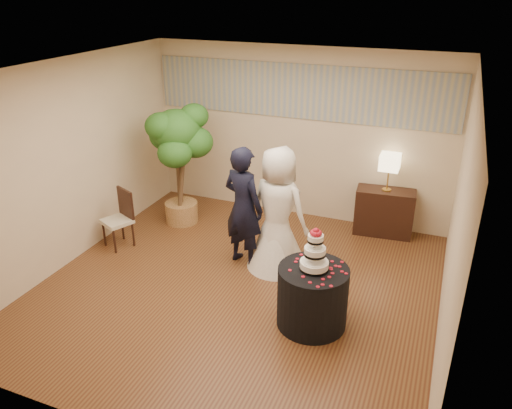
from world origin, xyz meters
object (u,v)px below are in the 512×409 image
at_px(cake_table, 312,297).
at_px(console, 384,212).
at_px(groom, 243,207).
at_px(table_lamp, 389,173).
at_px(bride, 278,209).
at_px(ficus_tree, 179,165).
at_px(side_chair, 117,220).
at_px(wedding_cake, 315,249).

xyz_separation_m(cake_table, console, (0.41, 2.63, -0.00)).
xyz_separation_m(groom, table_lamp, (1.70, 1.64, 0.17)).
height_order(bride, ficus_tree, ficus_tree).
relative_size(cake_table, ficus_tree, 0.41).
bearing_deg(ficus_tree, table_lamp, 14.45).
relative_size(ficus_tree, side_chair, 2.27).
distance_m(ficus_tree, side_chair, 1.31).
bearing_deg(cake_table, wedding_cake, 0.00).
xyz_separation_m(cake_table, table_lamp, (0.41, 2.63, 0.66)).
bearing_deg(cake_table, console, 81.11).
bearing_deg(groom, side_chair, 25.75).
relative_size(bride, console, 1.96).
distance_m(cake_table, console, 2.66).
xyz_separation_m(cake_table, ficus_tree, (-2.76, 1.81, 0.63)).
distance_m(groom, console, 2.41).
relative_size(bride, cake_table, 2.16).
bearing_deg(console, cake_table, -104.30).
relative_size(console, side_chair, 1.01).
xyz_separation_m(groom, wedding_cake, (1.29, -1.00, 0.14)).
relative_size(groom, table_lamp, 2.98).
distance_m(cake_table, table_lamp, 2.74).
bearing_deg(bride, ficus_tree, -7.25).
bearing_deg(wedding_cake, groom, 142.25).
height_order(groom, side_chair, groom).
distance_m(console, table_lamp, 0.66).
distance_m(console, ficus_tree, 3.34).
relative_size(wedding_cake, table_lamp, 0.89).
bearing_deg(wedding_cake, console, 81.11).
relative_size(table_lamp, ficus_tree, 0.29).
relative_size(groom, bride, 0.99).
bearing_deg(cake_table, groom, 142.25).
bearing_deg(console, side_chair, -157.75).
distance_m(groom, bride, 0.48).
xyz_separation_m(console, table_lamp, (0.00, 0.00, 0.66)).
height_order(cake_table, wedding_cake, wedding_cake).
bearing_deg(ficus_tree, console, 14.45).
xyz_separation_m(bride, console, (1.22, 1.55, -0.50)).
xyz_separation_m(table_lamp, side_chair, (-3.64, -1.91, -0.59)).
bearing_deg(side_chair, wedding_cake, 11.72).
distance_m(bride, cake_table, 1.44).
distance_m(groom, cake_table, 1.70).
relative_size(console, ficus_tree, 0.44).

